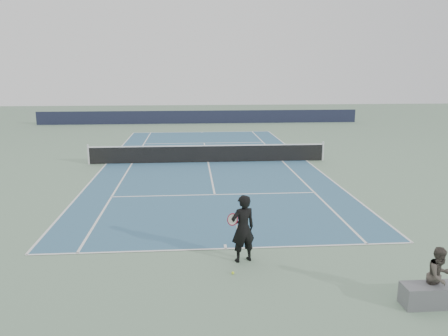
{
  "coord_description": "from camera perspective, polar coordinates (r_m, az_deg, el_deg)",
  "views": [
    {
      "loc": [
        -0.95,
        -23.36,
        4.95
      ],
      "look_at": [
        0.38,
        -6.34,
        1.1
      ],
      "focal_mm": 35.0,
      "sensor_mm": 36.0,
      "label": 1
    }
  ],
  "objects": [
    {
      "name": "tennis_net",
      "position": [
        23.8,
        -2.11,
        1.93
      ],
      "size": [
        12.9,
        0.1,
        1.07
      ],
      "color": "silver",
      "rests_on": "ground"
    },
    {
      "name": "spectator_bench",
      "position": [
        10.64,
        26.17,
        -13.56
      ],
      "size": [
        1.58,
        0.93,
        1.32
      ],
      "color": "#5B5C61",
      "rests_on": "ground"
    },
    {
      "name": "court_surface",
      "position": [
        23.9,
        -2.1,
        0.76
      ],
      "size": [
        10.97,
        23.77,
        0.01
      ],
      "primitive_type": "cube",
      "color": "#366180",
      "rests_on": "ground"
    },
    {
      "name": "tennis_player",
      "position": [
        11.49,
        2.49,
        -7.89
      ],
      "size": [
        0.85,
        0.68,
        1.82
      ],
      "color": "black",
      "rests_on": "ground"
    },
    {
      "name": "windscreen_far",
      "position": [
        41.49,
        -3.16,
        6.67
      ],
      "size": [
        30.0,
        0.25,
        1.2
      ],
      "primitive_type": "cube",
      "color": "black",
      "rests_on": "ground"
    },
    {
      "name": "ground",
      "position": [
        23.9,
        -2.1,
        0.75
      ],
      "size": [
        80.0,
        80.0,
        0.0
      ],
      "primitive_type": "plane",
      "color": "gray"
    },
    {
      "name": "tennis_ball",
      "position": [
        11.11,
        1.17,
        -13.53
      ],
      "size": [
        0.07,
        0.07,
        0.07
      ],
      "primitive_type": "sphere",
      "color": "#C4E12E",
      "rests_on": "ground"
    }
  ]
}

